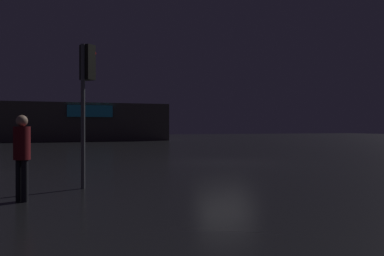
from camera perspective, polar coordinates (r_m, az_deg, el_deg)
ground_plane at (r=16.92m, az=5.02°, el=-5.15°), size 120.00×120.00×0.00m
store_building at (r=46.85m, az=-15.42°, el=0.82°), size 17.59×9.67×4.19m
traffic_signal_opposite at (r=10.24m, az=-15.46°, el=7.23°), size 0.43×0.41×3.68m
pedestrian at (r=8.76m, az=-24.15°, el=-3.14°), size 0.48×0.48×1.82m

